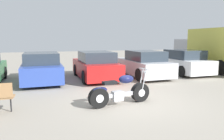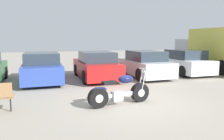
% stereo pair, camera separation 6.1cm
% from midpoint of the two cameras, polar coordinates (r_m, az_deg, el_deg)
% --- Properties ---
extents(ground_plane, '(60.00, 60.00, 0.00)m').
position_cam_midpoint_polar(ground_plane, '(7.60, 5.13, -7.95)').
color(ground_plane, gray).
extents(motorcycle, '(2.16, 0.72, 1.11)m').
position_cam_midpoint_polar(motorcycle, '(7.03, 2.15, -5.69)').
color(motorcycle, black).
rests_on(motorcycle, ground_plane).
extents(parked_car_blue, '(1.87, 4.09, 1.44)m').
position_cam_midpoint_polar(parked_car_blue, '(11.32, -17.67, 0.52)').
color(parked_car_blue, '#2D479E').
rests_on(parked_car_blue, ground_plane).
extents(parked_car_red, '(1.87, 4.09, 1.44)m').
position_cam_midpoint_polar(parked_car_red, '(11.57, -4.05, 1.04)').
color(parked_car_red, red).
rests_on(parked_car_red, ground_plane).
extents(parked_car_silver, '(1.87, 4.09, 1.44)m').
position_cam_midpoint_polar(parked_car_silver, '(12.36, 8.50, 1.43)').
color(parked_car_silver, '#BCBCC1').
rests_on(parked_car_silver, ground_plane).
extents(parked_car_white, '(1.87, 4.09, 1.44)m').
position_cam_midpoint_polar(parked_car_white, '(13.99, 18.08, 1.90)').
color(parked_car_white, white).
rests_on(parked_car_white, ground_plane).
extents(delivery_truck, '(2.40, 6.40, 2.75)m').
position_cam_midpoint_polar(delivery_truck, '(15.77, 26.53, 5.20)').
color(delivery_truck, '#CCC64C').
rests_on(delivery_truck, ground_plane).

